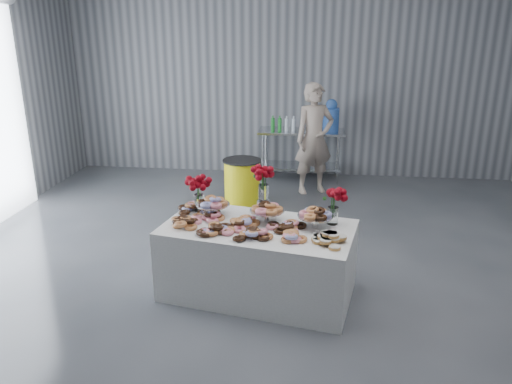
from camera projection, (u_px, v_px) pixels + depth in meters
The scene contains 16 objects.
ground at pixel (263, 294), 5.21m from camera, with size 9.00×9.00×0.00m, color #3C3E44.
room_walls at pixel (235, 29), 4.46m from camera, with size 8.04×9.04×4.02m.
display_table at pixel (258, 260), 5.13m from camera, with size 1.90×1.00×0.75m, color white.
prep_table at pixel (301, 146), 8.84m from camera, with size 1.50×0.60×0.90m.
donut_mounds at pixel (258, 224), 4.95m from camera, with size 1.80×0.80×0.09m, color #C87D49, non-canonical shape.
cake_stand_left at pixel (213, 203), 5.26m from camera, with size 0.36×0.36×0.17m.
cake_stand_mid at pixel (267, 209), 5.09m from camera, with size 0.36×0.36×0.17m.
cake_stand_right at pixel (315, 214), 4.94m from camera, with size 0.36×0.36×0.17m.
danish_pile at pixel (330, 237), 4.64m from camera, with size 0.48×0.48×0.11m, color silver, non-canonical shape.
bouquet_left at pixel (199, 184), 5.36m from camera, with size 0.26×0.26×0.42m.
bouquet_right at pixel (334, 196), 4.99m from camera, with size 0.26×0.26×0.42m.
bouquet_center at pixel (264, 180), 5.22m from camera, with size 0.26×0.26×0.57m.
water_jug at pixel (331, 117), 8.61m from camera, with size 0.28×0.28×0.55m.
drink_bottles at pixel (283, 123), 8.65m from camera, with size 0.54×0.08×0.27m, color #268C33, non-canonical shape.
person at pixel (314, 139), 8.09m from camera, with size 0.66×0.43×1.80m, color #CC8C93.
trash_barrel at pixel (242, 183), 7.57m from camera, with size 0.58×0.58×0.75m.
Camera 1 is at (0.47, -4.56, 2.70)m, focal length 35.00 mm.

